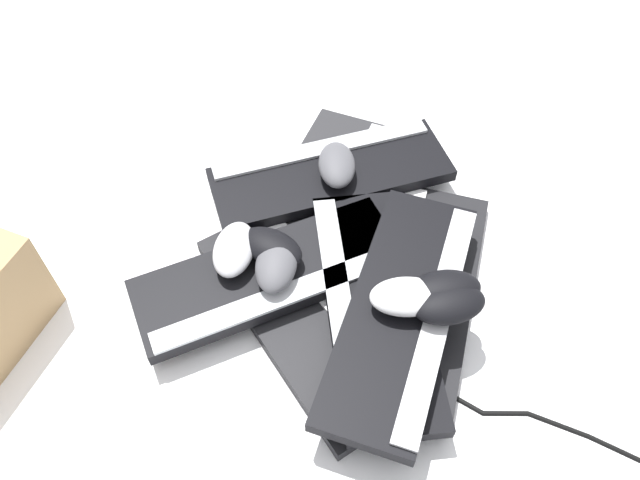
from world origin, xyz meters
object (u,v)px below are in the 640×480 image
keyboard_5 (373,304)px  mouse_2 (445,289)px  keyboard_3 (270,275)px  mouse_0 (271,247)px  mouse_4 (407,297)px  keyboard_6 (403,310)px  mouse_3 (276,264)px  keyboard_2 (302,317)px  keyboard_1 (318,197)px  keyboard_4 (330,173)px  mouse_5 (449,304)px  mouse_1 (234,249)px  mouse_6 (337,165)px  keyboard_0 (424,292)px

keyboard_5 → mouse_2: mouse_2 is taller
keyboard_3 → mouse_0: size_ratio=4.15×
keyboard_3 → mouse_4: size_ratio=4.15×
keyboard_6 → mouse_3: mouse_3 is taller
keyboard_2 → keyboard_1: bearing=90.1°
keyboard_1 → mouse_0: size_ratio=4.22×
keyboard_4 → mouse_2: (0.19, -0.28, 0.07)m
keyboard_6 → mouse_5: 0.07m
keyboard_5 → keyboard_4: bearing=108.3°
mouse_1 → mouse_6: bearing=-34.5°
keyboard_5 → mouse_6: size_ratio=4.20×
keyboard_3 → mouse_2: (0.27, -0.04, 0.07)m
keyboard_6 → mouse_0: (-0.21, 0.09, 0.01)m
keyboard_6 → mouse_1: mouse_1 is taller
keyboard_5 → mouse_3: mouse_3 is taller
keyboard_2 → mouse_6: mouse_6 is taller
keyboard_0 → mouse_1: 0.32m
keyboard_0 → keyboard_6: (-0.04, -0.07, 0.06)m
mouse_0 → mouse_4: (0.22, -0.09, 0.03)m
mouse_6 → keyboard_6: bearing=15.4°
keyboard_3 → keyboard_0: bearing=2.6°
keyboard_0 → mouse_4: 0.13m
mouse_1 → mouse_6: (0.15, 0.20, 0.00)m
keyboard_4 → mouse_5: mouse_5 is taller
mouse_1 → mouse_4: (0.28, -0.08, 0.03)m
keyboard_3 → mouse_6: 0.25m
mouse_4 → mouse_6: size_ratio=1.00×
keyboard_0 → keyboard_4: bearing=128.0°
keyboard_3 → mouse_3: bearing=-3.9°
keyboard_3 → mouse_5: bearing=-13.8°
keyboard_4 → keyboard_6: 0.33m
keyboard_1 → mouse_3: 0.22m
mouse_1 → mouse_2: bearing=-99.2°
keyboard_1 → mouse_2: 0.34m
keyboard_3 → mouse_6: size_ratio=4.15×
mouse_0 → mouse_6: size_ratio=1.00×
keyboard_3 → keyboard_5: same height
keyboard_0 → keyboard_3: (-0.25, -0.01, 0.03)m
keyboard_6 → mouse_4: bearing=21.5°
keyboard_5 → mouse_1: size_ratio=4.20×
keyboard_4 → mouse_4: bearing=-65.3°
keyboard_5 → mouse_1: bearing=165.6°
mouse_5 → keyboard_1: bearing=-69.5°
mouse_3 → mouse_4: size_ratio=1.00×
mouse_0 → mouse_4: bearing=1.3°
keyboard_3 → mouse_2: size_ratio=4.15×
mouse_6 → keyboard_5: bearing=8.9°
keyboard_3 → mouse_3: size_ratio=4.15×
keyboard_2 → mouse_0: size_ratio=3.98×
keyboard_2 → mouse_5: size_ratio=3.98×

